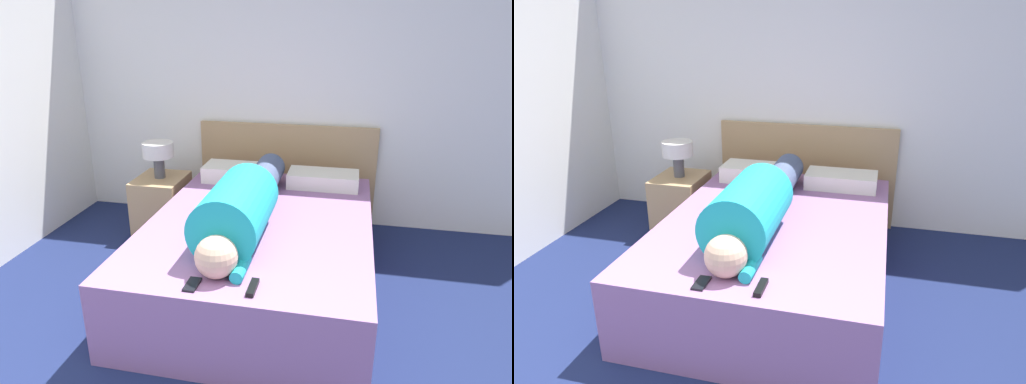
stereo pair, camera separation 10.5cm
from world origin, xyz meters
TOP-DOWN VIEW (x-y plane):
  - wall_back at (0.00, 3.26)m, footprint 5.06×0.06m
  - bed at (0.05, 2.02)m, footprint 1.47×2.02m
  - headboard at (0.05, 3.19)m, footprint 1.59×0.04m
  - nightstand at (-0.96, 2.69)m, footprint 0.40×0.47m
  - table_lamp at (-0.96, 2.69)m, footprint 0.26×0.26m
  - person_lying at (-0.02, 1.84)m, footprint 0.39×1.71m
  - pillow_near_headboard at (-0.28, 2.77)m, footprint 0.59×0.30m
  - pillow_second at (0.41, 2.77)m, footprint 0.56×0.30m
  - tv_remote at (0.19, 1.16)m, footprint 0.04×0.15m
  - cell_phone at (-0.12, 1.14)m, footprint 0.06×0.13m

SIDE VIEW (x-z plane):
  - bed at x=0.05m, z-range 0.00..0.50m
  - nightstand at x=-0.96m, z-range 0.00..0.50m
  - headboard at x=0.05m, z-range 0.00..0.90m
  - cell_phone at x=-0.12m, z-range 0.50..0.51m
  - tv_remote at x=0.19m, z-range 0.50..0.52m
  - pillow_second at x=0.41m, z-range 0.50..0.62m
  - pillow_near_headboard at x=-0.28m, z-range 0.50..0.63m
  - person_lying at x=-0.02m, z-range 0.47..0.86m
  - table_lamp at x=-0.96m, z-range 0.57..0.88m
  - wall_back at x=0.00m, z-range 0.00..2.60m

